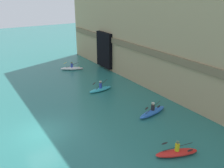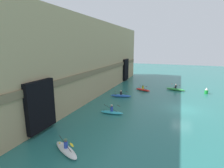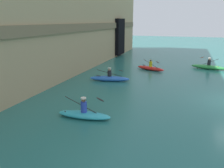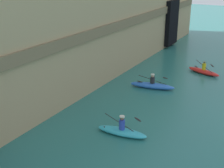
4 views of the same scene
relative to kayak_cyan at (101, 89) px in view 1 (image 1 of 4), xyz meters
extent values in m
plane|color=#28706B|center=(5.05, -8.29, -0.23)|extent=(120.00, 120.00, 0.00)
cube|color=tan|center=(6.29, 8.13, 5.92)|extent=(45.85, 6.64, 12.30)
cube|color=#79674A|center=(6.29, 4.76, 4.10)|extent=(44.93, 0.24, 0.72)
cube|color=black|center=(-6.86, 4.66, 2.49)|extent=(3.39, 0.70, 4.82)
ellipsoid|color=#33B2C6|center=(0.00, 0.00, -0.05)|extent=(1.04, 2.95, 0.35)
cylinder|color=#2D47B7|center=(0.00, 0.00, 0.40)|extent=(0.33, 0.33, 0.56)
sphere|color=brown|center=(0.00, 0.00, 0.79)|extent=(0.23, 0.23, 0.23)
cylinder|color=silver|center=(0.00, 0.00, 0.89)|extent=(0.29, 0.29, 0.06)
cylinder|color=black|center=(0.00, 0.00, 0.43)|extent=(0.37, 1.98, 1.02)
ellipsoid|color=black|center=(-0.15, 0.87, -0.02)|extent=(0.25, 0.44, 0.24)
ellipsoid|color=black|center=(0.15, -0.87, 0.87)|extent=(0.25, 0.44, 0.24)
ellipsoid|color=blue|center=(7.32, 1.23, -0.01)|extent=(1.35, 3.48, 0.44)
cylinder|color=#232328|center=(7.32, 1.23, 0.44)|extent=(0.34, 0.34, 0.47)
sphere|color=tan|center=(7.32, 1.23, 0.80)|extent=(0.23, 0.23, 0.23)
cylinder|color=silver|center=(7.32, 1.23, 0.89)|extent=(0.29, 0.29, 0.06)
cylinder|color=black|center=(7.32, 1.23, 0.47)|extent=(0.53, 2.09, 0.57)
ellipsoid|color=black|center=(7.54, 0.31, 0.71)|extent=(0.28, 0.47, 0.16)
ellipsoid|color=black|center=(7.10, 2.16, 0.23)|extent=(0.28, 0.47, 0.16)
ellipsoid|color=white|center=(-8.82, 0.43, -0.03)|extent=(2.18, 3.17, 0.39)
cylinder|color=#2D47B7|center=(-8.82, 0.43, 0.42)|extent=(0.31, 0.31, 0.50)
sphere|color=#9E704C|center=(-8.82, 0.43, 0.78)|extent=(0.22, 0.22, 0.22)
cylinder|color=#4C6B4C|center=(-8.82, 0.43, 0.87)|extent=(0.27, 0.27, 0.06)
cylinder|color=black|center=(-8.82, 0.43, 0.44)|extent=(0.86, 1.86, 0.84)
ellipsoid|color=yellow|center=(-9.18, -0.39, 0.80)|extent=(0.34, 0.46, 0.21)
ellipsoid|color=yellow|center=(-8.45, 1.25, 0.08)|extent=(0.34, 0.46, 0.21)
ellipsoid|color=red|center=(12.75, -1.31, -0.04)|extent=(1.79, 3.11, 0.38)
cylinder|color=gold|center=(12.75, -1.31, 0.41)|extent=(0.32, 0.32, 0.53)
sphere|color=#9E704C|center=(12.75, -1.31, 0.77)|extent=(0.18, 0.18, 0.18)
cylinder|color=#4C6B4C|center=(12.75, -1.31, 0.84)|extent=(0.23, 0.23, 0.06)
cylinder|color=black|center=(12.75, -1.31, 0.44)|extent=(1.07, 1.74, 0.70)
ellipsoid|color=black|center=(13.21, -0.55, 0.14)|extent=(0.38, 0.46, 0.19)
ellipsoid|color=black|center=(12.30, -2.06, 0.74)|extent=(0.38, 0.46, 0.19)
camera|label=1|loc=(22.41, -12.62, 10.47)|focal=40.00mm
camera|label=2|loc=(-19.05, -7.46, 8.02)|focal=28.00mm
camera|label=3|loc=(-9.49, -4.89, 4.73)|focal=35.00mm
camera|label=4|loc=(-13.49, -6.97, 8.53)|focal=50.00mm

